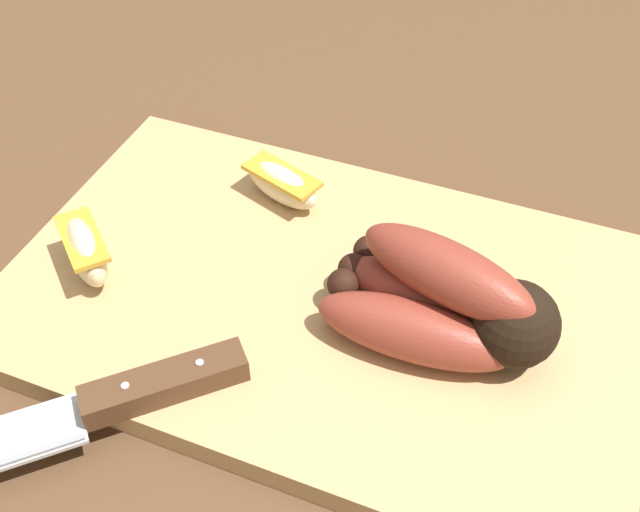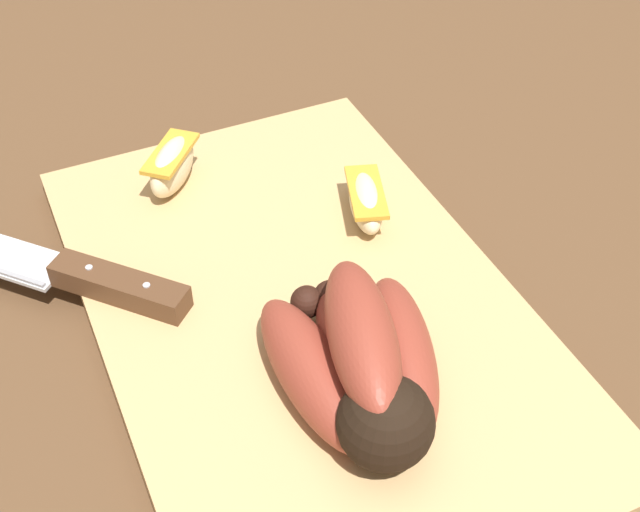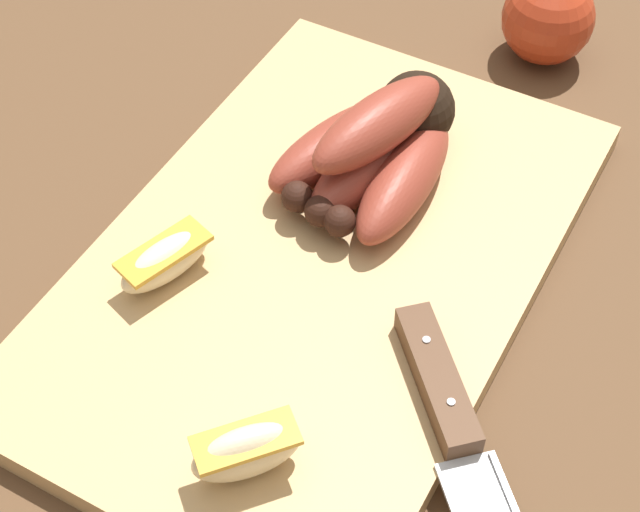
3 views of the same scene
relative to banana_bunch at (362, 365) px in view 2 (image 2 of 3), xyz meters
The scene contains 6 objects.
ground_plane 0.10m from the banana_bunch, behind, with size 6.00×6.00×0.00m, color brown.
cutting_board 0.10m from the banana_bunch, behind, with size 0.44×0.27×0.02m, color tan.
banana_bunch is the anchor object (origin of this frame).
chefs_knife 0.23m from the banana_bunch, 140.91° to the right, with size 0.22×0.21×0.02m.
apple_wedge_near 0.25m from the banana_bunch, behind, with size 0.06×0.06×0.04m.
apple_wedge_middle 0.17m from the banana_bunch, 152.16° to the left, with size 0.07×0.04×0.03m.
Camera 2 is at (0.36, -0.16, 0.43)m, focal length 47.01 mm.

